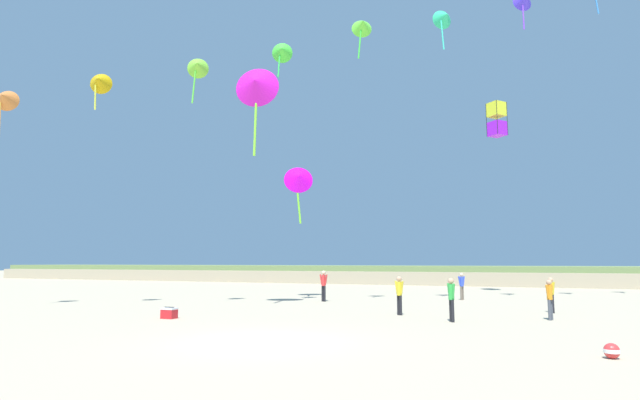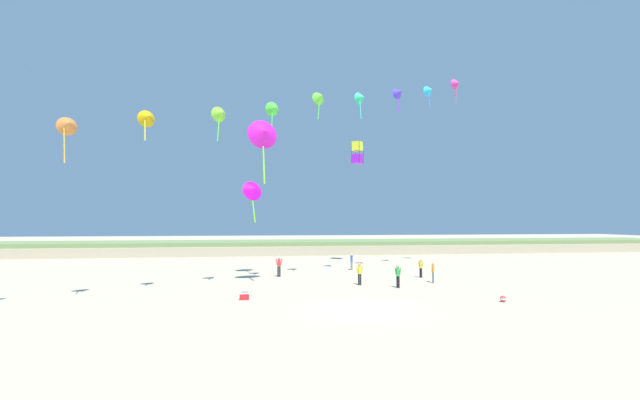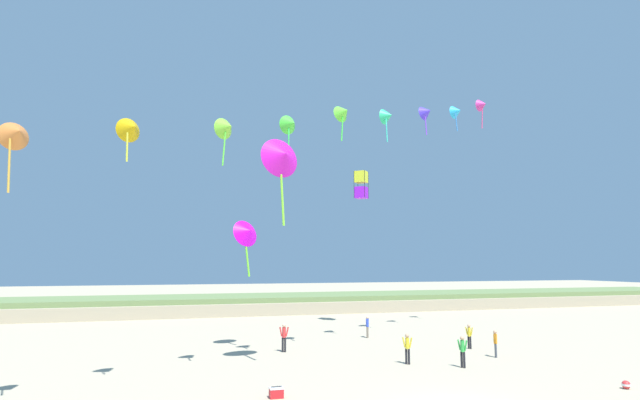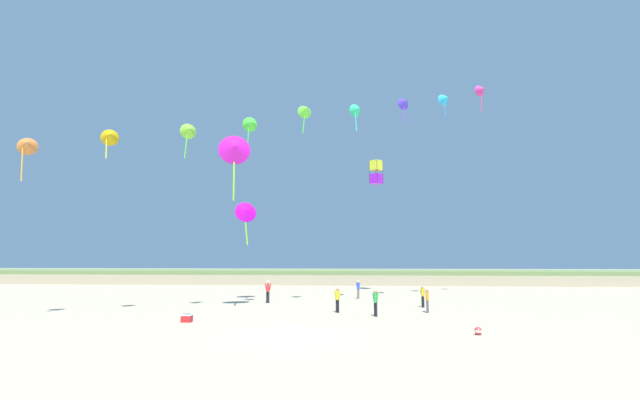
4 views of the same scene
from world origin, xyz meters
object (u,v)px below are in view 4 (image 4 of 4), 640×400
at_px(person_near_left, 358,288).
at_px(large_kite_high_solo, 246,211).
at_px(person_far_left, 337,298).
at_px(person_far_center, 268,290).
at_px(large_kite_mid_trail, 376,172).
at_px(person_near_right, 427,299).
at_px(person_mid_center, 375,301).
at_px(person_far_right, 423,295).
at_px(beach_cooler, 187,318).
at_px(large_kite_low_lead, 235,148).
at_px(beach_ball, 478,331).

bearing_deg(person_near_left, large_kite_high_solo, -163.41).
xyz_separation_m(person_near_left, person_far_left, (-1.52, -9.76, 0.03)).
relative_size(person_far_center, large_kite_mid_trail, 0.70).
relative_size(person_near_right, person_mid_center, 0.95).
bearing_deg(person_near_right, large_kite_mid_trail, 97.89).
bearing_deg(large_kite_high_solo, person_far_right, -14.10).
relative_size(person_near_left, person_mid_center, 0.97).
relative_size(person_far_left, person_far_right, 1.05).
relative_size(large_kite_mid_trail, beach_cooler, 4.31).
bearing_deg(person_far_center, person_far_right, -10.58).
xyz_separation_m(person_near_left, large_kite_low_lead, (-8.66, -9.84, 10.28)).
bearing_deg(large_kite_high_solo, beach_cooler, -91.66).
bearing_deg(person_near_left, beach_ball, -73.02).
relative_size(large_kite_mid_trail, beach_ball, 6.88).
height_order(person_far_center, large_kite_high_solo, large_kite_high_solo).
relative_size(person_far_right, person_far_center, 0.89).
height_order(large_kite_low_lead, beach_cooler, large_kite_low_lead).
xyz_separation_m(person_far_right, beach_ball, (0.74, -11.05, -0.73)).
height_order(person_near_left, person_mid_center, person_mid_center).
bearing_deg(beach_ball, large_kite_high_solo, 135.39).
xyz_separation_m(person_far_center, large_kite_mid_trail, (9.41, 10.72, 11.60)).
distance_m(person_far_left, person_far_right, 6.98).
distance_m(person_mid_center, large_kite_low_lead, 14.09).
distance_m(person_mid_center, person_far_left, 2.93).
bearing_deg(person_far_left, person_mid_center, -35.09).
height_order(person_near_left, large_kite_high_solo, large_kite_high_solo).
xyz_separation_m(person_near_left, person_far_center, (-7.25, -4.14, 0.09)).
bearing_deg(person_near_left, person_far_center, -150.28).
height_order(person_far_right, beach_cooler, person_far_right).
xyz_separation_m(person_near_right, beach_cooler, (-14.18, -5.12, -0.69)).
height_order(person_far_right, large_kite_high_solo, large_kite_high_solo).
bearing_deg(person_far_left, person_near_left, 81.16).
relative_size(person_far_center, beach_ball, 4.85).
relative_size(person_near_right, large_kite_mid_trail, 0.63).
bearing_deg(beach_cooler, person_near_right, 19.87).
height_order(person_near_right, large_kite_mid_trail, large_kite_mid_trail).
distance_m(large_kite_low_lead, beach_cooler, 11.99).
xyz_separation_m(large_kite_high_solo, beach_ball, (14.78, -14.57, -7.34)).
bearing_deg(large_kite_mid_trail, person_mid_center, -94.06).
xyz_separation_m(person_far_right, beach_cooler, (-14.38, -8.17, -0.69)).
xyz_separation_m(person_near_right, person_mid_center, (-3.49, -2.05, 0.05)).
bearing_deg(person_far_left, person_near_right, 3.57).
distance_m(large_kite_mid_trail, large_kite_high_solo, 15.79).
distance_m(person_near_right, large_kite_low_lead, 16.61).
distance_m(person_near_left, large_kite_high_solo, 11.88).
bearing_deg(person_far_left, large_kite_high_solo, 138.87).
xyz_separation_m(large_kite_low_lead, large_kite_mid_trail, (10.82, 16.42, 1.42)).
bearing_deg(large_kite_mid_trail, person_near_left, -108.17).
bearing_deg(person_far_right, beach_cooler, -150.40).
bearing_deg(large_kite_low_lead, beach_cooler, -103.80).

